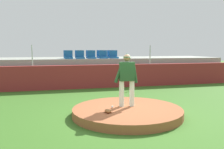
{
  "coord_description": "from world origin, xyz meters",
  "views": [
    {
      "loc": [
        -2.41,
        -7.42,
        2.23
      ],
      "look_at": [
        0.0,
        2.06,
        1.16
      ],
      "focal_mm": 38.4,
      "sensor_mm": 36.0,
      "label": 1
    }
  ],
  "objects_px": {
    "pitcher": "(127,76)",
    "stadium_chair_5": "(68,56)",
    "stadium_chair_9": "(111,55)",
    "baseball": "(112,107)",
    "stadium_chair_2": "(92,56)",
    "stadium_chair_6": "(79,56)",
    "stadium_chair_8": "(101,56)",
    "fielding_glove": "(108,111)",
    "stadium_chair_1": "(80,56)",
    "stadium_chair_7": "(90,56)",
    "stadium_chair_4": "(114,56)",
    "stadium_chair_0": "(69,56)",
    "stadium_chair_3": "(103,56)"
  },
  "relations": [
    {
      "from": "stadium_chair_0",
      "to": "stadium_chair_2",
      "type": "height_order",
      "value": "same"
    },
    {
      "from": "pitcher",
      "to": "stadium_chair_5",
      "type": "bearing_deg",
      "value": 109.32
    },
    {
      "from": "fielding_glove",
      "to": "stadium_chair_3",
      "type": "xyz_separation_m",
      "value": [
        1.48,
        7.45,
        1.45
      ]
    },
    {
      "from": "stadium_chair_0",
      "to": "stadium_chair_9",
      "type": "distance_m",
      "value": 2.95
    },
    {
      "from": "fielding_glove",
      "to": "stadium_chair_5",
      "type": "xyz_separation_m",
      "value": [
        -0.64,
        8.31,
        1.45
      ]
    },
    {
      "from": "fielding_glove",
      "to": "stadium_chair_7",
      "type": "height_order",
      "value": "stadium_chair_7"
    },
    {
      "from": "stadium_chair_1",
      "to": "stadium_chair_9",
      "type": "height_order",
      "value": "same"
    },
    {
      "from": "pitcher",
      "to": "stadium_chair_7",
      "type": "height_order",
      "value": "stadium_chair_7"
    },
    {
      "from": "fielding_glove",
      "to": "stadium_chair_9",
      "type": "bearing_deg",
      "value": -16.18
    },
    {
      "from": "baseball",
      "to": "stadium_chair_2",
      "type": "relative_size",
      "value": 0.15
    },
    {
      "from": "stadium_chair_0",
      "to": "stadium_chair_1",
      "type": "xyz_separation_m",
      "value": [
        0.68,
        -0.02,
        0.0
      ]
    },
    {
      "from": "stadium_chair_1",
      "to": "stadium_chair_5",
      "type": "height_order",
      "value": "same"
    },
    {
      "from": "stadium_chair_3",
      "to": "stadium_chair_9",
      "type": "bearing_deg",
      "value": -129.6
    },
    {
      "from": "pitcher",
      "to": "stadium_chair_8",
      "type": "bearing_deg",
      "value": 93.58
    },
    {
      "from": "pitcher",
      "to": "stadium_chair_4",
      "type": "xyz_separation_m",
      "value": [
        1.33,
        6.78,
        0.46
      ]
    },
    {
      "from": "fielding_glove",
      "to": "stadium_chair_2",
      "type": "distance_m",
      "value": 7.58
    },
    {
      "from": "fielding_glove",
      "to": "stadium_chair_9",
      "type": "relative_size",
      "value": 0.6
    },
    {
      "from": "stadium_chair_4",
      "to": "stadium_chair_2",
      "type": "bearing_deg",
      "value": 1.64
    },
    {
      "from": "stadium_chair_4",
      "to": "stadium_chair_8",
      "type": "distance_m",
      "value": 1.1
    },
    {
      "from": "stadium_chair_2",
      "to": "stadium_chair_6",
      "type": "xyz_separation_m",
      "value": [
        -0.66,
        0.93,
        0.0
      ]
    },
    {
      "from": "stadium_chair_4",
      "to": "stadium_chair_7",
      "type": "bearing_deg",
      "value": -32.67
    },
    {
      "from": "stadium_chair_2",
      "to": "stadium_chair_6",
      "type": "bearing_deg",
      "value": -54.79
    },
    {
      "from": "stadium_chair_6",
      "to": "fielding_glove",
      "type": "bearing_deg",
      "value": 89.44
    },
    {
      "from": "pitcher",
      "to": "stadium_chair_9",
      "type": "distance_m",
      "value": 7.78
    },
    {
      "from": "stadium_chair_2",
      "to": "stadium_chair_9",
      "type": "xyz_separation_m",
      "value": [
        1.45,
        0.9,
        0.0
      ]
    },
    {
      "from": "stadium_chair_0",
      "to": "stadium_chair_7",
      "type": "relative_size",
      "value": 1.0
    },
    {
      "from": "stadium_chair_3",
      "to": "stadium_chair_6",
      "type": "height_order",
      "value": "same"
    },
    {
      "from": "stadium_chair_1",
      "to": "stadium_chair_5",
      "type": "bearing_deg",
      "value": -52.57
    },
    {
      "from": "stadium_chair_3",
      "to": "stadium_chair_6",
      "type": "relative_size",
      "value": 1.0
    },
    {
      "from": "baseball",
      "to": "stadium_chair_7",
      "type": "distance_m",
      "value": 7.92
    },
    {
      "from": "pitcher",
      "to": "stadium_chair_8",
      "type": "relative_size",
      "value": 3.61
    },
    {
      "from": "stadium_chair_1",
      "to": "stadium_chair_6",
      "type": "distance_m",
      "value": 0.92
    },
    {
      "from": "stadium_chair_2",
      "to": "stadium_chair_4",
      "type": "height_order",
      "value": "same"
    },
    {
      "from": "baseball",
      "to": "stadium_chair_2",
      "type": "distance_m",
      "value": 7.03
    },
    {
      "from": "stadium_chair_3",
      "to": "stadium_chair_8",
      "type": "height_order",
      "value": "same"
    },
    {
      "from": "baseball",
      "to": "stadium_chair_5",
      "type": "xyz_separation_m",
      "value": [
        -0.92,
        7.77,
        1.47
      ]
    },
    {
      "from": "stadium_chair_4",
      "to": "stadium_chair_6",
      "type": "distance_m",
      "value": 2.25
    },
    {
      "from": "stadium_chair_7",
      "to": "stadium_chair_1",
      "type": "bearing_deg",
      "value": 51.04
    },
    {
      "from": "stadium_chair_9",
      "to": "stadium_chair_2",
      "type": "bearing_deg",
      "value": 31.93
    },
    {
      "from": "stadium_chair_7",
      "to": "stadium_chair_2",
      "type": "bearing_deg",
      "value": 87.23
    },
    {
      "from": "stadium_chair_7",
      "to": "baseball",
      "type": "bearing_deg",
      "value": 86.31
    },
    {
      "from": "stadium_chair_1",
      "to": "stadium_chair_9",
      "type": "xyz_separation_m",
      "value": [
        2.13,
        0.89,
        0.0
      ]
    },
    {
      "from": "fielding_glove",
      "to": "stadium_chair_2",
      "type": "xyz_separation_m",
      "value": [
        0.74,
        7.4,
        1.45
      ]
    },
    {
      "from": "stadium_chair_1",
      "to": "stadium_chair_3",
      "type": "bearing_deg",
      "value": -178.47
    },
    {
      "from": "stadium_chair_4",
      "to": "stadium_chair_6",
      "type": "bearing_deg",
      "value": -23.33
    },
    {
      "from": "stadium_chair_6",
      "to": "baseball",
      "type": "bearing_deg",
      "value": 91.46
    },
    {
      "from": "stadium_chair_1",
      "to": "stadium_chair_8",
      "type": "bearing_deg",
      "value": -147.48
    },
    {
      "from": "stadium_chair_2",
      "to": "stadium_chair_3",
      "type": "xyz_separation_m",
      "value": [
        0.74,
        0.05,
        0.0
      ]
    },
    {
      "from": "pitcher",
      "to": "stadium_chair_8",
      "type": "height_order",
      "value": "stadium_chair_8"
    },
    {
      "from": "baseball",
      "to": "pitcher",
      "type": "bearing_deg",
      "value": 11.95
    }
  ]
}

